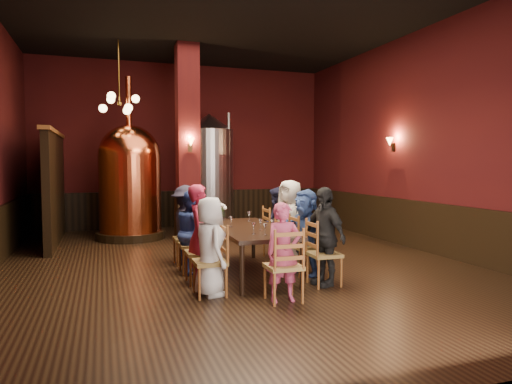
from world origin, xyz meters
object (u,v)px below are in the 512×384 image
object	(u,v)px
person_1	(200,234)
steel_vessel	(210,172)
person_0	(210,246)
person_2	(193,232)
copper_kettle	(130,180)
rose_vase	(222,209)
dining_table	(249,231)

from	to	relation	value
person_1	steel_vessel	size ratio (longest dim) A/B	0.48
person_0	person_2	world-z (taller)	person_2
copper_kettle	person_2	bearing A→B (deg)	-78.77
copper_kettle	rose_vase	distance (m)	3.45
rose_vase	steel_vessel	bearing A→B (deg)	80.28
steel_vessel	rose_vase	world-z (taller)	steel_vessel
person_1	copper_kettle	xyz separation A→B (m)	(-0.74, 4.44, 0.64)
steel_vessel	rose_vase	xyz separation A→B (m)	(-0.69, -4.03, -0.59)
person_2	copper_kettle	world-z (taller)	copper_kettle
steel_vessel	rose_vase	bearing A→B (deg)	-99.72
person_0	rose_vase	bearing A→B (deg)	-27.11
person_1	person_0	bearing A→B (deg)	-159.02
person_0	copper_kettle	bearing A→B (deg)	0.16
person_0	person_1	world-z (taller)	person_1
person_2	steel_vessel	distance (m)	4.96
person_1	person_2	distance (m)	0.66
person_0	rose_vase	size ratio (longest dim) A/B	4.26
person_1	steel_vessel	world-z (taller)	steel_vessel
person_1	person_2	world-z (taller)	person_1
rose_vase	dining_table	bearing A→B (deg)	-80.09
person_0	steel_vessel	distance (m)	6.24
dining_table	steel_vessel	xyz separation A→B (m)	(0.52, 5.04, 0.85)
person_2	steel_vessel	xyz separation A→B (m)	(1.36, 4.69, 0.87)
person_1	steel_vessel	xyz separation A→B (m)	(1.37, 5.35, 0.81)
person_2	copper_kettle	bearing A→B (deg)	11.30
person_1	person_2	bearing A→B (deg)	20.98
person_1	steel_vessel	distance (m)	5.58
person_2	rose_vase	world-z (taller)	person_2
rose_vase	copper_kettle	bearing A→B (deg)	114.48
person_2	rose_vase	distance (m)	0.98
dining_table	rose_vase	world-z (taller)	rose_vase
copper_kettle	person_1	bearing A→B (deg)	-80.53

